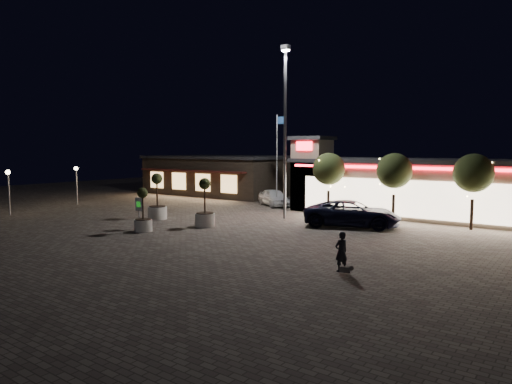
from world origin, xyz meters
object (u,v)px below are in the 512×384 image
Objects in this scene: valet_sign at (139,207)px; pickup_truck at (352,214)px; planter_left at (157,205)px; white_sedan at (274,197)px; planter_mid at (143,218)px; pedestrian at (341,252)px.

pickup_truck is at bearing 39.60° from valet_sign.
white_sedan is at bearing 77.90° from planter_left.
planter_mid is (-9.65, -9.24, -0.02)m from pickup_truck.
planter_left is at bearing 94.03° from pickup_truck.
white_sedan is at bearing 88.73° from valet_sign.
planter_mid is 1.20m from valet_sign.
pickup_truck reaches higher than pedestrian.
pickup_truck is at bearing 22.79° from planter_left.
planter_left is (-16.96, 5.14, 0.20)m from pedestrian.
pickup_truck is at bearing 43.75° from planter_mid.
planter_left is at bearing 121.97° from valet_sign.
white_sedan is 11.75m from planter_left.
white_sedan is at bearing 40.33° from pickup_truck.
planter_left is (-12.72, -5.34, 0.17)m from pickup_truck.
pedestrian is (4.24, -10.48, -0.03)m from pickup_truck.
pedestrian is 17.72m from planter_left.
pedestrian is at bearing -16.85° from planter_left.
planter_left reaches higher than pedestrian.
planter_mid reaches higher than pedestrian.
pickup_truck is 1.86× the size of planter_left.
planter_left reaches higher than valet_sign.
pedestrian is 0.83× the size of valet_sign.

